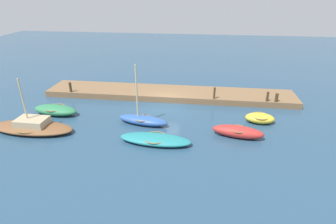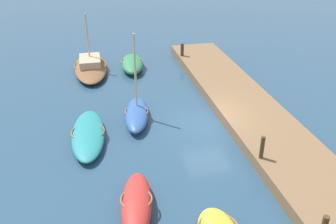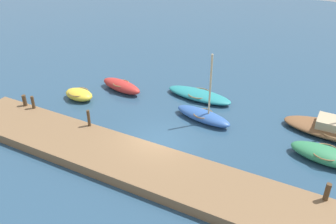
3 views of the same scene
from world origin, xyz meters
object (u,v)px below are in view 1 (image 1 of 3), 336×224
motorboat_teal (155,139)px  mooring_post_east (70,87)px  rowboat_blue (143,120)px  mooring_post_mid_west (267,97)px  dinghy_yellow (260,118)px  mooring_post_mid_east (214,93)px  mooring_post_west (277,98)px  rowboat_red (238,131)px  sailboat_brown (32,126)px  rowboat_green (55,110)px

motorboat_teal → mooring_post_east: bearing=-34.2°
rowboat_blue → mooring_post_mid_west: bearing=-145.1°
dinghy_yellow → mooring_post_mid_east: 4.84m
mooring_post_west → mooring_post_mid_east: (5.46, 0.00, 0.15)m
mooring_post_mid_west → mooring_post_mid_east: mooring_post_mid_east is taller
mooring_post_mid_east → mooring_post_east: 13.79m
dinghy_yellow → mooring_post_mid_east: bearing=-39.1°
motorboat_teal → mooring_post_east: mooring_post_east is taller
rowboat_red → mooring_post_mid_east: (1.56, -5.77, 0.68)m
sailboat_brown → dinghy_yellow: bearing=-166.9°
sailboat_brown → mooring_post_west: size_ratio=8.24×
sailboat_brown → mooring_post_west: bearing=-159.1°
dinghy_yellow → mooring_post_west: size_ratio=3.03×
sailboat_brown → mooring_post_mid_west: (-18.23, -6.91, 0.62)m
rowboat_red → mooring_post_east: (15.35, -5.77, 0.62)m
rowboat_blue → mooring_post_mid_east: (-5.62, -4.70, 0.72)m
mooring_post_mid_west → rowboat_blue: bearing=24.5°
rowboat_blue → mooring_post_west: rowboat_blue is taller
rowboat_green → mooring_post_mid_east: bearing=-157.5°
dinghy_yellow → mooring_post_mid_east: size_ratio=2.17×
motorboat_teal → rowboat_red: (-5.73, -1.62, 0.13)m
rowboat_red → mooring_post_mid_west: size_ratio=4.27×
motorboat_teal → rowboat_green: (9.18, -3.49, 0.12)m
rowboat_blue → dinghy_yellow: size_ratio=2.04×
sailboat_brown → mooring_post_east: bearing=-87.2°
rowboat_red → mooring_post_mid_west: 6.58m
sailboat_brown → rowboat_green: (-0.22, -3.01, 0.01)m
rowboat_blue → motorboat_teal: rowboat_blue is taller
dinghy_yellow → mooring_post_mid_west: mooring_post_mid_west is taller
mooring_post_mid_east → rowboat_green: bearing=16.3°
motorboat_teal → sailboat_brown: (9.40, -0.48, 0.10)m
motorboat_teal → dinghy_yellow: 8.76m
dinghy_yellow → rowboat_red: bearing=55.3°
rowboat_blue → dinghy_yellow: (-9.17, -1.48, -0.00)m
dinghy_yellow → mooring_post_west: (-1.92, -3.22, 0.57)m
mooring_post_west → mooring_post_east: size_ratio=0.81×
mooring_post_mid_east → rowboat_blue: bearing=39.9°
motorboat_teal → mooring_post_mid_east: bearing=-116.1°
mooring_post_west → mooring_post_mid_west: (0.79, 0.00, 0.06)m
motorboat_teal → sailboat_brown: 9.41m
rowboat_red → mooring_post_east: mooring_post_east is taller
rowboat_green → dinghy_yellow: bearing=-171.5°
mooring_post_mid_west → dinghy_yellow: bearing=70.7°
sailboat_brown → dinghy_yellow: (-17.10, -3.68, -0.00)m
mooring_post_east → mooring_post_mid_east: bearing=180.0°
mooring_post_west → rowboat_blue: bearing=23.0°
sailboat_brown → mooring_post_mid_east: 15.24m
rowboat_blue → rowboat_green: 7.76m
dinghy_yellow → mooring_post_east: mooring_post_east is taller
sailboat_brown → mooring_post_west: 20.24m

